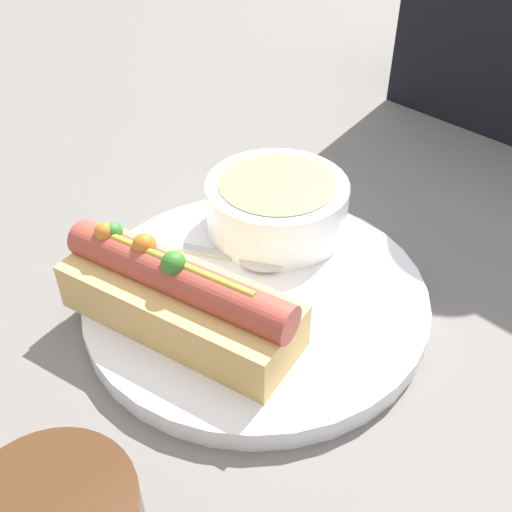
% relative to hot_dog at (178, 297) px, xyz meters
% --- Properties ---
extents(ground_plane, '(4.00, 4.00, 0.00)m').
position_rel_hot_dog_xyz_m(ground_plane, '(0.01, 0.07, -0.04)').
color(ground_plane, slate).
extents(dinner_plate, '(0.26, 0.26, 0.02)m').
position_rel_hot_dog_xyz_m(dinner_plate, '(0.01, 0.07, -0.03)').
color(dinner_plate, white).
rests_on(dinner_plate, ground_plane).
extents(hot_dog, '(0.18, 0.10, 0.07)m').
position_rel_hot_dog_xyz_m(hot_dog, '(0.00, 0.00, 0.00)').
color(hot_dog, '#DBAD60').
rests_on(hot_dog, dinner_plate).
extents(soup_bowl, '(0.12, 0.12, 0.05)m').
position_rel_hot_dog_xyz_m(soup_bowl, '(-0.03, 0.13, -0.00)').
color(soup_bowl, white).
rests_on(soup_bowl, dinner_plate).
extents(spoon, '(0.15, 0.10, 0.01)m').
position_rel_hot_dog_xyz_m(spoon, '(-0.03, 0.08, -0.02)').
color(spoon, '#B7B7BC').
rests_on(spoon, dinner_plate).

